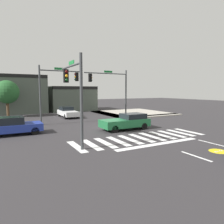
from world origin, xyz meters
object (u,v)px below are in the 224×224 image
traffic_signal_northeast (111,85)px  car_blue (14,126)px  roadside_tree (7,92)px  traffic_signal_southwest (74,86)px  traffic_signal_northwest (56,85)px  car_green (127,122)px  car_white (68,112)px

traffic_signal_northeast → car_blue: size_ratio=1.48×
traffic_signal_northeast → roadside_tree: (-11.29, 8.51, -0.87)m
traffic_signal_southwest → car_blue: 7.00m
traffic_signal_northeast → traffic_signal_southwest: (-7.83, -9.36, -0.35)m
traffic_signal_northwest → car_green: 8.72m
car_white → car_blue: size_ratio=1.12×
traffic_signal_southwest → car_blue: (-3.38, 5.25, -3.17)m
traffic_signal_southwest → traffic_signal_northwest: traffic_signal_northwest is taller
traffic_signal_northeast → car_green: 7.67m
car_green → traffic_signal_southwest: bearing=25.6°
traffic_signal_northwest → roadside_tree: size_ratio=1.25×
traffic_signal_southwest → traffic_signal_northwest: 9.25m
roadside_tree → traffic_signal_northwest: bearing=-62.6°
traffic_signal_northeast → car_green: traffic_signal_northeast is taller
car_green → car_blue: (-9.28, 2.42, -0.02)m
traffic_signal_northwest → roadside_tree: (-4.50, 8.69, -0.84)m
traffic_signal_northeast → car_white: traffic_signal_northeast is taller
car_green → roadside_tree: 17.91m
traffic_signal_southwest → traffic_signal_northwest: (1.04, 9.18, 0.33)m
traffic_signal_northwest → car_blue: bearing=-138.3°
car_white → car_blue: (-6.98, -8.78, 0.02)m
traffic_signal_northeast → car_green: size_ratio=1.36×
car_white → traffic_signal_northwest: bearing=-27.9°
car_white → car_blue: car_blue is taller
traffic_signal_northeast → traffic_signal_southwest: traffic_signal_northeast is taller
traffic_signal_northeast → traffic_signal_northwest: size_ratio=1.00×
car_green → car_white: size_ratio=0.97×
traffic_signal_northeast → traffic_signal_northwest: traffic_signal_northwest is taller
traffic_signal_northeast → traffic_signal_southwest: size_ratio=1.06×
traffic_signal_southwest → roadside_tree: bearing=11.0°
car_white → car_blue: 11.22m
car_white → car_green: bearing=11.6°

